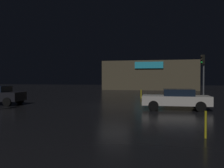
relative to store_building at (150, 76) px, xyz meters
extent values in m
plane|color=black|center=(-0.97, -30.00, -2.73)|extent=(120.00, 120.00, 0.00)
cube|color=brown|center=(0.00, 0.01, 0.00)|extent=(17.64, 9.07, 5.46)
cube|color=#33CCF2|center=(0.00, -4.68, 1.84)|extent=(5.09, 0.24, 1.18)
cylinder|color=#595B60|center=(6.73, -22.77, -0.46)|extent=(0.15, 0.15, 4.55)
cube|color=black|center=(6.61, -22.88, 1.33)|extent=(0.41, 0.41, 0.96)
sphere|color=black|center=(6.50, -22.99, 1.62)|extent=(0.20, 0.20, 0.20)
sphere|color=black|center=(6.50, -22.99, 1.33)|extent=(0.20, 0.20, 0.20)
sphere|color=#19D13F|center=(6.50, -22.99, 1.04)|extent=(0.20, 0.20, 0.20)
cube|color=black|center=(-10.35, -31.29, -2.03)|extent=(3.90, 1.96, 0.72)
cylinder|color=black|center=(-9.13, -30.34, -2.39)|extent=(0.70, 0.25, 0.69)
cylinder|color=black|center=(-9.05, -32.12, -2.39)|extent=(0.70, 0.25, 0.69)
cube|color=silver|center=(3.67, -31.35, -2.08)|extent=(4.64, 1.99, 0.63)
cube|color=black|center=(3.86, -31.34, -1.53)|extent=(2.08, 1.71, 0.46)
cylinder|color=black|center=(2.20, -32.31, -2.39)|extent=(0.69, 0.25, 0.68)
cylinder|color=black|center=(2.13, -30.50, -2.39)|extent=(0.69, 0.25, 0.68)
cylinder|color=black|center=(5.21, -32.20, -2.39)|extent=(0.69, 0.25, 0.68)
cylinder|color=black|center=(5.14, -30.39, -2.39)|extent=(0.69, 0.25, 0.68)
cylinder|color=gold|center=(4.42, -39.38, -2.24)|extent=(0.08, 0.08, 0.99)
cylinder|color=gold|center=(0.37, -22.28, -2.27)|extent=(0.14, 0.14, 0.94)
camera|label=1|loc=(3.00, -48.63, -0.56)|focal=38.77mm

